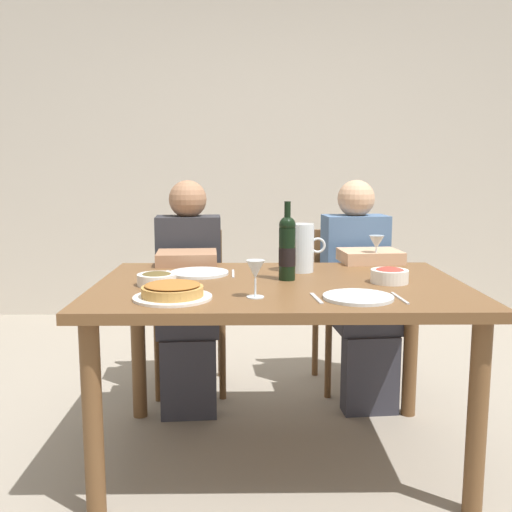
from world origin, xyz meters
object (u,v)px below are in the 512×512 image
Objects in this scene: wine_bottle at (287,248)px; olive_bowl at (157,278)px; diner_left at (189,286)px; diner_right at (360,284)px; wine_glass_right_diner at (255,271)px; wine_glass_left_diner at (376,243)px; dining_table at (280,305)px; chair_left at (191,298)px; chair_right at (348,296)px; water_pitcher at (301,251)px; salad_bowl at (390,275)px; dinner_plate_right_setting at (358,297)px; dinner_plate_left_setting at (199,273)px; baked_tart at (173,291)px.

olive_bowl is at bearing -169.10° from wine_bottle.
diner_left and diner_right have the same top height.
wine_bottle is 2.40× the size of wine_glass_right_diner.
wine_bottle is 2.30× the size of wine_glass_left_diner.
dining_table is 1.29× the size of diner_left.
wine_glass_left_diner is 0.12× the size of diner_left.
chair_left is 1.00× the size of chair_right.
diner_right is at bearing 50.03° from water_pitcher.
water_pitcher is 1.42× the size of salad_bowl.
dining_table is 0.41m from dinner_plate_right_setting.
wine_glass_right_diner reaches higher than olive_bowl.
water_pitcher is 0.25× the size of chair_left.
dinner_plate_right_setting is at bearing -73.98° from water_pitcher.
dinner_plate_right_setting is at bearing 117.58° from chair_left.
salad_bowl is 0.82m from dinner_plate_left_setting.
dinner_plate_right_setting is (-0.22, -0.72, -0.10)m from wine_glass_left_diner.
baked_tart is 1.10× the size of dinner_plate_left_setting.
dinner_plate_right_setting is at bearing -122.14° from salad_bowl.
chair_left reaches higher than baked_tart.
wine_bottle is at bearing -19.29° from dinner_plate_left_setting.
chair_right reaches higher than olive_bowl.
chair_right is (0.84, 1.20, -0.29)m from baked_tart.
olive_bowl is 0.80m from dinner_plate_right_setting.
diner_right is at bearing 59.15° from wine_glass_right_diner.
diner_right is at bearing 88.89° from salad_bowl.
olive_bowl is 1.14× the size of wine_glass_right_diner.
diner_left reaches higher than chair_right.
wine_glass_left_diner is at bearing 163.27° from diner_left.
olive_bowl is at bearing -175.38° from dining_table.
dinner_plate_left_setting is at bearing 25.63° from diner_right.
wine_glass_left_diner is 0.35m from diner_right.
dining_table is 1.00m from chair_left.
diner_right reaches higher than wine_glass_right_diner.
diner_right is at bearing 30.84° from dinner_plate_left_setting.
dining_table is 0.51m from olive_bowl.
wine_glass_right_diner reaches higher than dining_table.
diner_left is (-0.55, 0.38, -0.24)m from water_pitcher.
wine_glass_right_diner is at bearing 59.94° from chair_right.
dinner_plate_left_setting is at bearing 165.89° from salad_bowl.
baked_tart reaches higher than dinner_plate_left_setting.
dining_table is 1.29× the size of diner_right.
dinner_plate_left_setting is 0.22× the size of diner_right.
wine_bottle is 0.42m from dinner_plate_left_setting.
diner_right reaches higher than dining_table.
water_pitcher is 0.19× the size of diner_right.
diner_left reaches higher than wine_bottle.
diner_left is (-0.47, 0.58, -0.28)m from wine_bottle.
chair_right is at bearing 54.84° from baked_tart.
salad_bowl is (0.45, -0.01, 0.13)m from dining_table.
wine_bottle reaches higher than chair_right.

